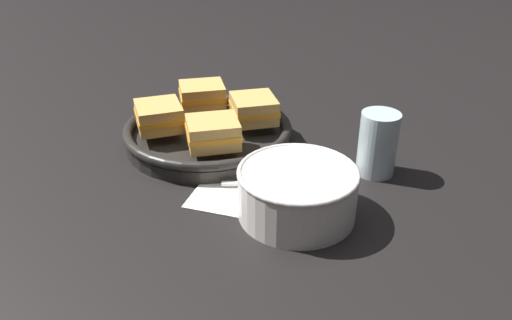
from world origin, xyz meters
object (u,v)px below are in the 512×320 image
(drinking_glass, at_px, (378,144))
(spoon, at_px, (289,182))
(sandwich_near_left, at_px, (202,95))
(sandwich_far_right, at_px, (254,109))
(soup_bowl, at_px, (297,190))
(sandwich_near_right, at_px, (159,116))
(skillet, at_px, (208,133))
(sandwich_far_left, at_px, (213,132))

(drinking_glass, bearing_deg, spoon, -151.38)
(sandwich_near_left, xyz_separation_m, sandwich_far_right, (0.12, -0.05, 0.00))
(soup_bowl, xyz_separation_m, sandwich_near_right, (-0.28, 0.17, 0.02))
(sandwich_far_right, relative_size, drinking_glass, 1.04)
(spoon, xyz_separation_m, sandwich_near_left, (-0.21, 0.21, 0.06))
(spoon, bearing_deg, soup_bowl, -87.05)
(skillet, xyz_separation_m, sandwich_far_left, (0.03, -0.08, 0.04))
(skillet, bearing_deg, sandwich_near_left, 112.45)
(sandwich_near_right, bearing_deg, soup_bowl, -31.40)
(skillet, height_order, sandwich_far_left, sandwich_far_left)
(sandwich_near_left, distance_m, sandwich_far_left, 0.18)
(skillet, height_order, drinking_glass, drinking_glass)
(sandwich_near_left, height_order, sandwich_far_right, same)
(sandwich_near_left, distance_m, sandwich_far_right, 0.13)
(soup_bowl, bearing_deg, sandwich_near_left, 128.77)
(spoon, height_order, sandwich_near_left, sandwich_near_left)
(sandwich_far_right, xyz_separation_m, drinking_glass, (0.23, -0.09, -0.01))
(spoon, bearing_deg, drinking_glass, 16.20)
(soup_bowl, distance_m, skillet, 0.28)
(drinking_glass, bearing_deg, sandwich_near_right, 177.49)
(drinking_glass, bearing_deg, skillet, 170.68)
(spoon, distance_m, sandwich_near_right, 0.28)
(sandwich_near_right, xyz_separation_m, sandwich_far_right, (0.16, 0.07, 0.00))
(skillet, xyz_separation_m, sandwich_far_right, (0.08, 0.03, 0.04))
(sandwich_far_right, bearing_deg, sandwich_far_left, -112.55)
(sandwich_far_left, bearing_deg, drinking_glass, 6.33)
(sandwich_near_right, bearing_deg, skillet, 22.45)
(soup_bowl, distance_m, sandwich_far_left, 0.20)
(spoon, relative_size, sandwich_near_right, 1.35)
(sandwich_near_right, bearing_deg, drinking_glass, -2.51)
(sandwich_near_left, height_order, drinking_glass, drinking_glass)
(drinking_glass, bearing_deg, soup_bowl, -127.59)
(skillet, bearing_deg, spoon, -36.00)
(spoon, distance_m, sandwich_far_right, 0.19)
(drinking_glass, bearing_deg, sandwich_far_left, -173.67)
(spoon, distance_m, skillet, 0.22)
(skillet, xyz_separation_m, drinking_glass, (0.31, -0.05, 0.03))
(skillet, relative_size, sandwich_near_left, 2.80)
(sandwich_near_right, relative_size, sandwich_far_left, 1.03)
(soup_bowl, xyz_separation_m, drinking_glass, (0.12, 0.15, 0.01))
(soup_bowl, distance_m, drinking_glass, 0.19)
(sandwich_far_right, bearing_deg, sandwich_near_right, -157.55)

